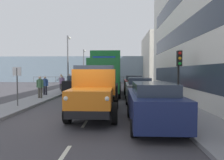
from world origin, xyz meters
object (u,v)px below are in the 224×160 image
at_px(lamp_post_promenade, 68,57).
at_px(pedestrian_by_lamp, 61,81).
at_px(pedestrian_in_dark_coat, 70,80).
at_px(car_navy_kerbside_near, 153,103).
at_px(car_silver_oppositeside_1, 89,81).
at_px(pedestrian_couple_a, 40,85).
at_px(street_sign, 17,79).
at_px(truck_vintage_orange, 95,92).
at_px(car_white_oppositeside_2, 95,79).
at_px(pedestrian_couple_b, 45,84).
at_px(lamp_post_far, 84,63).
at_px(car_black_oppositeside_0, 77,84).
at_px(lorry_cargo_green, 107,72).
at_px(traffic_light_near, 179,66).
at_px(car_grey_kerbside_1, 138,89).
at_px(pedestrian_strolling, 62,82).
at_px(car_red_kerbside_2, 133,84).

bearing_deg(lamp_post_promenade, pedestrian_by_lamp, 86.45).
height_order(pedestrian_by_lamp, pedestrian_in_dark_coat, pedestrian_in_dark_coat).
distance_m(car_navy_kerbside_near, lamp_post_promenade, 17.85).
bearing_deg(car_silver_oppositeside_1, lamp_post_promenade, 45.92).
xyz_separation_m(pedestrian_couple_a, street_sign, (-0.01, 3.25, 0.58)).
distance_m(truck_vintage_orange, car_white_oppositeside_2, 23.36).
bearing_deg(pedestrian_couple_b, lamp_post_far, -90.45).
height_order(car_black_oppositeside_0, car_white_oppositeside_2, same).
bearing_deg(pedestrian_in_dark_coat, car_navy_kerbside_near, 115.57).
relative_size(car_navy_kerbside_near, lamp_post_far, 0.78).
distance_m(lorry_cargo_green, pedestrian_by_lamp, 6.15).
relative_size(car_navy_kerbside_near, car_black_oppositeside_0, 0.96).
xyz_separation_m(lorry_cargo_green, pedestrian_couple_a, (4.75, 3.64, -0.97)).
distance_m(car_silver_oppositeside_1, lamp_post_far, 8.43).
bearing_deg(pedestrian_by_lamp, traffic_light_near, 136.04).
bearing_deg(lorry_cargo_green, truck_vintage_orange, 90.36).
bearing_deg(street_sign, pedestrian_in_dark_coat, -90.06).
bearing_deg(truck_vintage_orange, lamp_post_far, -78.27).
distance_m(car_grey_kerbside_1, street_sign, 7.80).
bearing_deg(pedestrian_strolling, car_navy_kerbside_near, 121.34).
xyz_separation_m(lamp_post_promenade, street_sign, (-0.32, 12.48, -2.22)).
bearing_deg(car_navy_kerbside_near, street_sign, -25.03).
height_order(pedestrian_couple_a, pedestrian_couple_b, pedestrian_couple_a).
relative_size(car_black_oppositeside_0, lamp_post_promenade, 0.74).
xyz_separation_m(car_red_kerbside_2, pedestrian_by_lamp, (7.75, -2.09, 0.24)).
distance_m(car_red_kerbside_2, lamp_post_far, 16.53).
relative_size(car_silver_oppositeside_1, pedestrian_in_dark_coat, 2.63).
relative_size(traffic_light_near, lamp_post_far, 0.56).
distance_m(car_grey_kerbside_1, car_white_oppositeside_2, 19.36).
distance_m(car_navy_kerbside_near, car_silver_oppositeside_1, 18.87).
distance_m(car_silver_oppositeside_1, traffic_light_near, 16.19).
bearing_deg(car_black_oppositeside_0, pedestrian_strolling, -13.67).
xyz_separation_m(car_grey_kerbside_1, pedestrian_strolling, (7.11, -5.57, 0.17)).
bearing_deg(car_white_oppositeside_2, car_navy_kerbside_near, 102.52).
distance_m(car_red_kerbside_2, car_white_oppositeside_2, 14.43).
xyz_separation_m(car_silver_oppositeside_1, pedestrian_strolling, (1.63, 6.39, 0.17)).
height_order(lorry_cargo_green, lamp_post_far, lamp_post_far).
distance_m(car_grey_kerbside_1, pedestrian_by_lamp, 10.65).
distance_m(car_red_kerbside_2, car_black_oppositeside_0, 5.48).
bearing_deg(car_black_oppositeside_0, pedestrian_couple_a, 68.66).
height_order(car_red_kerbside_2, pedestrian_by_lamp, pedestrian_by_lamp).
relative_size(lorry_cargo_green, lamp_post_promenade, 1.31).
bearing_deg(street_sign, car_black_oppositeside_0, -102.86).
bearing_deg(traffic_light_near, street_sign, 2.87).
bearing_deg(lorry_cargo_green, car_silver_oppositeside_1, -69.26).
xyz_separation_m(truck_vintage_orange, lorry_cargo_green, (0.06, -8.79, 0.90)).
distance_m(car_navy_kerbside_near, pedestrian_in_dark_coat, 16.83).
height_order(car_grey_kerbside_1, car_black_oppositeside_0, same).
height_order(truck_vintage_orange, lorry_cargo_green, lorry_cargo_green).
bearing_deg(pedestrian_couple_a, pedestrian_couple_b, -79.16).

